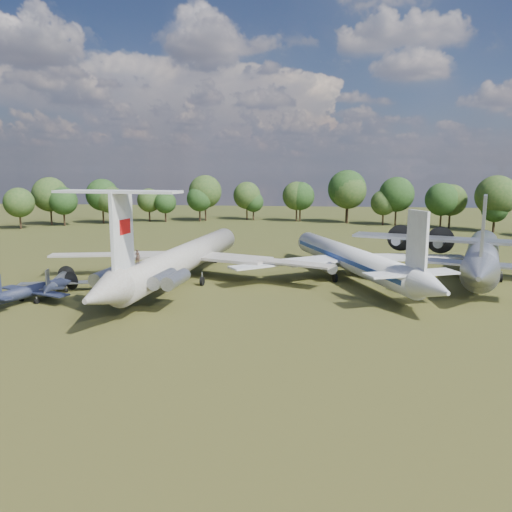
% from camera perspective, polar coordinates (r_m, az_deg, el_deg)
% --- Properties ---
extents(ground, '(300.00, 300.00, 0.00)m').
position_cam_1_polar(ground, '(67.58, -5.04, -3.48)').
color(ground, '#263913').
rests_on(ground, ground).
extents(il62_airliner, '(46.41, 57.56, 5.28)m').
position_cam_1_polar(il62_airliner, '(70.59, -8.06, -0.77)').
color(il62_airliner, '#B5B5B0').
rests_on(il62_airliner, ground).
extents(tu104_jet, '(50.57, 57.14, 4.73)m').
position_cam_1_polar(tu104_jet, '(72.33, 10.73, -0.81)').
color(tu104_jet, silver).
rests_on(tu104_jet, ground).
extents(an12_transport, '(48.61, 51.41, 5.50)m').
position_cam_1_polar(an12_transport, '(78.38, 24.40, -0.42)').
color(an12_transport, '#AAADB3').
rests_on(an12_transport, ground).
extents(small_prop_west, '(14.47, 16.67, 2.05)m').
position_cam_1_polar(small_prop_west, '(65.09, -24.34, -3.92)').
color(small_prop_west, black).
rests_on(small_prop_west, ground).
extents(small_prop_northwest, '(12.55, 14.93, 1.89)m').
position_cam_1_polar(small_prop_northwest, '(68.91, -21.81, -3.09)').
color(small_prop_northwest, '#ADAFB5').
rests_on(small_prop_northwest, ground).
extents(person_on_il62, '(0.62, 0.46, 1.57)m').
position_cam_1_polar(person_on_il62, '(56.63, -13.38, -0.05)').
color(person_on_il62, '#8D6048').
rests_on(person_on_il62, il62_airliner).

